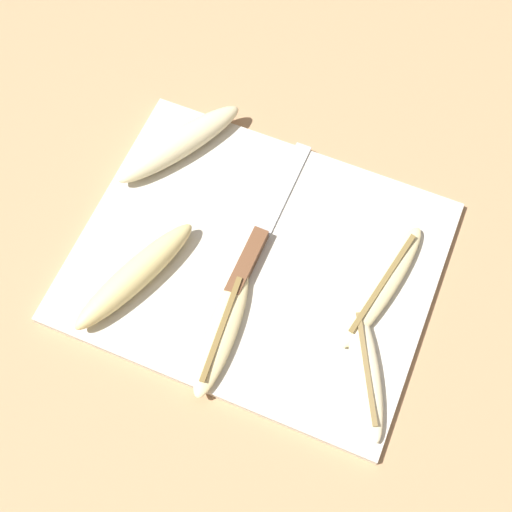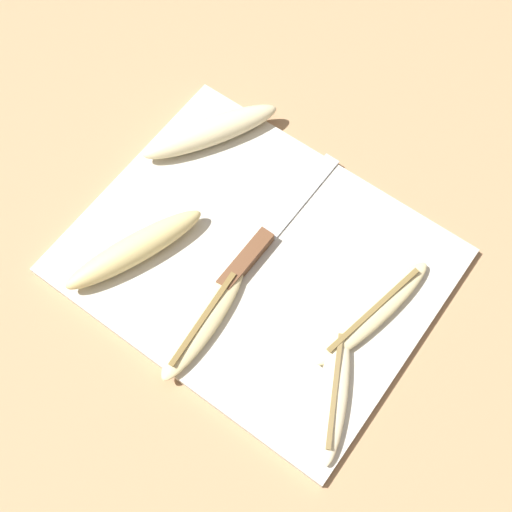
% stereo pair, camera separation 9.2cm
% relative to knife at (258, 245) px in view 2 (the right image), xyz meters
% --- Properties ---
extents(ground_plane, '(4.00, 4.00, 0.00)m').
position_rel_knife_xyz_m(ground_plane, '(0.01, -0.02, -0.02)').
color(ground_plane, tan).
extents(cutting_board, '(0.46, 0.37, 0.01)m').
position_rel_knife_xyz_m(cutting_board, '(0.01, -0.02, -0.01)').
color(cutting_board, beige).
rests_on(cutting_board, ground_plane).
extents(knife, '(0.02, 0.25, 0.02)m').
position_rel_knife_xyz_m(knife, '(0.00, 0.00, 0.00)').
color(knife, brown).
rests_on(knife, cutting_board).
extents(banana_soft_right, '(0.08, 0.20, 0.02)m').
position_rel_knife_xyz_m(banana_soft_right, '(0.17, 0.01, 0.00)').
color(banana_soft_right, beige).
rests_on(banana_soft_right, cutting_board).
extents(banana_cream_curved, '(0.14, 0.19, 0.04)m').
position_rel_knife_xyz_m(banana_cream_curved, '(-0.15, 0.10, 0.01)').
color(banana_cream_curved, beige).
rests_on(banana_cream_curved, cutting_board).
extents(banana_ripe_center, '(0.05, 0.18, 0.02)m').
position_rel_knife_xyz_m(banana_ripe_center, '(0.01, -0.12, 0.00)').
color(banana_ripe_center, beige).
rests_on(banana_ripe_center, cutting_board).
extents(banana_bright_far, '(0.11, 0.17, 0.02)m').
position_rel_knife_xyz_m(banana_bright_far, '(0.19, -0.10, 0.00)').
color(banana_bright_far, beige).
rests_on(banana_bright_far, cutting_board).
extents(banana_golden_short, '(0.11, 0.20, 0.04)m').
position_rel_knife_xyz_m(banana_golden_short, '(-0.12, -0.10, 0.01)').
color(banana_golden_short, '#EDD689').
rests_on(banana_golden_short, cutting_board).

